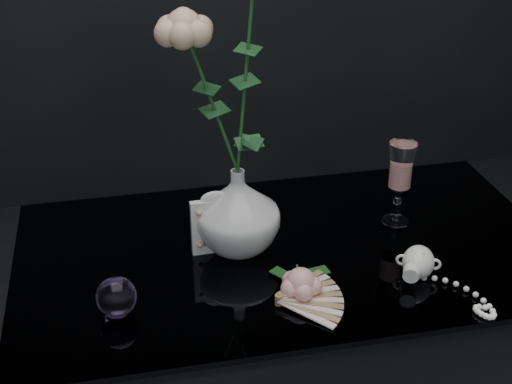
{
  "coord_description": "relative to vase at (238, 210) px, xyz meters",
  "views": [
    {
      "loc": [
        -0.31,
        -1.08,
        1.53
      ],
      "look_at": [
        -0.07,
        0.0,
        0.92
      ],
      "focal_mm": 50.0,
      "sensor_mm": 36.0,
      "label": 1
    }
  ],
  "objects": [
    {
      "name": "paperweight",
      "position": [
        -0.24,
        -0.16,
        -0.05
      ],
      "size": [
        0.09,
        0.09,
        0.07
      ],
      "primitive_type": null,
      "rotation": [
        0.0,
        0.0,
        -0.35
      ],
      "color": "#B385D9",
      "rests_on": "table"
    },
    {
      "name": "roses",
      "position": [
        -0.02,
        0.01,
        0.28
      ],
      "size": [
        0.2,
        0.11,
        0.45
      ],
      "color": "#E3B38D",
      "rests_on": "vase"
    },
    {
      "name": "paper_fan",
      "position": [
        0.03,
        -0.19,
        -0.07
      ],
      "size": [
        0.28,
        0.25,
        0.02
      ],
      "primitive_type": null,
      "rotation": [
        0.0,
        0.0,
        -0.4
      ],
      "color": "beige",
      "rests_on": "table"
    },
    {
      "name": "vase",
      "position": [
        0.0,
        0.0,
        0.0
      ],
      "size": [
        0.19,
        0.19,
        0.17
      ],
      "primitive_type": "imported",
      "rotation": [
        0.0,
        0.0,
        0.15
      ],
      "color": "silver",
      "rests_on": "table"
    },
    {
      "name": "pearl_jar",
      "position": [
        0.31,
        -0.16,
        -0.05
      ],
      "size": [
        0.27,
        0.28,
        0.06
      ],
      "primitive_type": null,
      "rotation": [
        0.0,
        0.0,
        -0.45
      ],
      "color": "white",
      "rests_on": "table"
    },
    {
      "name": "loose_rose",
      "position": [
        0.08,
        -0.18,
        -0.06
      ],
      "size": [
        0.17,
        0.2,
        0.06
      ],
      "primitive_type": null,
      "rotation": [
        0.0,
        0.0,
        -0.35
      ],
      "color": "#F8ABA0",
      "rests_on": "table"
    },
    {
      "name": "picture_frame",
      "position": [
        -0.04,
        -0.0,
        -0.02
      ],
      "size": [
        0.1,
        0.08,
        0.13
      ],
      "primitive_type": null,
      "rotation": [
        0.0,
        0.0,
        0.04
      ],
      "color": "white",
      "rests_on": "table"
    },
    {
      "name": "wine_glass",
      "position": [
        0.34,
        0.03,
        0.01
      ],
      "size": [
        0.07,
        0.07,
        0.18
      ],
      "primitive_type": null,
      "rotation": [
        0.0,
        0.0,
        0.39
      ],
      "color": "white",
      "rests_on": "table"
    }
  ]
}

